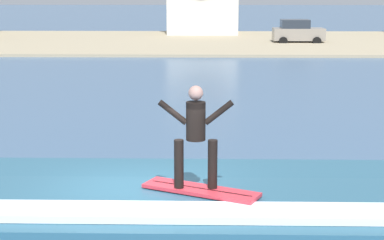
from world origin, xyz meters
The scene contains 5 objects.
wave_crest centered at (0.82, 0.12, 0.51)m, with size 8.28×4.02×1.08m.
surfboard centered at (1.06, -0.32, 1.11)m, with size 2.02×1.31×0.06m.
surfer centered at (0.98, -0.29, 2.11)m, with size 1.24×0.32×1.72m.
shoreline_bank centered at (0.00, 38.96, 0.09)m, with size 120.00×20.10×0.18m.
car_far_shore centered at (7.98, 37.88, 0.94)m, with size 3.81×2.14×1.86m.
Camera 1 is at (1.15, -10.42, 4.47)m, focal length 59.52 mm.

